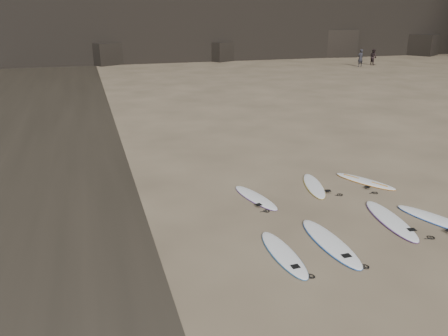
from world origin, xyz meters
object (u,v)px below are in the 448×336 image
Objects in this scene: surfboard_0 at (283,253)px; surfboard_7 at (365,181)px; surfboard_6 at (314,186)px; person_a at (360,58)px; surfboard_1 at (330,242)px; surfboard_3 at (439,220)px; person_b at (373,57)px; surfboard_2 at (391,220)px; surfboard_5 at (255,197)px.

surfboard_0 reaches higher than surfboard_7.
surfboard_6 is 38.22m from person_a.
surfboard_1 is 5.02m from surfboard_7.
surfboard_0 is 0.93× the size of surfboard_3.
surfboard_3 is 42.04m from person_b.
surfboard_0 is 1.43m from surfboard_1.
surfboard_3 reaches higher than surfboard_0.
surfboard_3 reaches higher than surfboard_7.
surfboard_2 is 3.21m from surfboard_6.
surfboard_3 is 39.97m from person_a.
surfboard_3 is 4.14m from surfboard_6.
surfboard_2 is at bearing 11.38° from surfboard_0.
surfboard_6 is (1.55, 3.74, -0.01)m from surfboard_1.
surfboard_0 is 6.19m from surfboard_7.
person_b is (27.22, 32.20, 0.85)m from surfboard_5.
surfboard_3 is at bearing 2.95° from surfboard_1.
surfboard_2 is 1.05× the size of surfboard_3.
surfboard_0 is at bearing -170.07° from surfboard_7.
surfboard_7 is 39.37m from person_b.
surfboard_6 is at bearing 52.24° from surfboard_0.
surfboard_6 is 1.98m from surfboard_7.
surfboard_5 and surfboard_7 have the same top height.
person_a is at bearing 65.66° from surfboard_2.
surfboard_5 is (-0.80, 3.39, -0.01)m from surfboard_1.
surfboard_3 is 1.13× the size of surfboard_7.
surfboard_0 is at bearing -174.57° from surfboard_1.
surfboard_0 is 43.11m from person_a.
person_b reaches higher than surfboard_5.
surfboard_1 is at bearing -161.59° from surfboard_7.
surfboard_2 is 42.42m from person_b.
surfboard_2 is 3.15m from surfboard_7.
surfboard_1 is 1.18× the size of surfboard_6.
person_b is at bearing 63.68° from surfboard_2.
surfboard_7 is at bearing 72.95° from surfboard_3.
surfboard_5 is at bearing 79.62° from surfboard_0.
surfboard_0 is 45.31m from person_b.
surfboard_1 is 1.20× the size of surfboard_7.
surfboard_1 is 1.56× the size of person_b.
surfboard_3 is at bearing 3.64° from surfboard_0.
surfboard_7 is 1.30× the size of person_b.
surfboard_2 reaches higher than surfboard_6.
surfboard_1 is 1.01× the size of surfboard_2.
surfboard_3 is 3.37m from surfboard_7.
surfboard_0 is 3.89m from surfboard_2.
surfboard_1 is at bearing -156.61° from surfboard_2.
surfboard_0 is at bearing 134.88° from person_b.
surfboard_5 is 1.21× the size of person_a.
surfboard_7 is at bearing 49.77° from person_a.
surfboard_1 reaches higher than surfboard_0.
surfboard_3 is 1.13× the size of surfboard_5.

